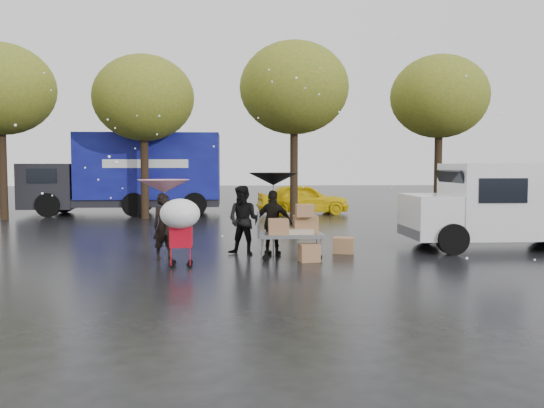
{
  "coord_description": "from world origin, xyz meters",
  "views": [
    {
      "loc": [
        -0.03,
        -13.3,
        2.19
      ],
      "look_at": [
        0.97,
        1.0,
        1.19
      ],
      "focal_mm": 38.0,
      "sensor_mm": 36.0,
      "label": 1
    }
  ],
  "objects": [
    {
      "name": "ground",
      "position": [
        0.0,
        0.0,
        0.0
      ],
      "size": [
        90.0,
        90.0,
        0.0
      ],
      "primitive_type": "plane",
      "color": "black",
      "rests_on": "ground"
    },
    {
      "name": "person_middle",
      "position": [
        0.25,
        0.49,
        0.84
      ],
      "size": [
        1.0,
        0.9,
        1.67
      ],
      "primitive_type": "imported",
      "rotation": [
        0.0,
        0.0,
        -0.41
      ],
      "color": "black",
      "rests_on": "ground"
    },
    {
      "name": "yellow_taxi",
      "position": [
        3.05,
        11.45,
        0.67
      ],
      "size": [
        4.09,
        1.96,
        1.35
      ],
      "primitive_type": "imported",
      "rotation": [
        0.0,
        0.0,
        1.66
      ],
      "color": "yellow",
      "rests_on": "ground"
    },
    {
      "name": "umbrella_pink",
      "position": [
        -1.58,
        -0.01,
        1.68
      ],
      "size": [
        1.2,
        1.2,
        1.83
      ],
      "color": "#4C4C4C",
      "rests_on": "ground"
    },
    {
      "name": "blue_truck",
      "position": [
        -4.41,
        11.99,
        1.76
      ],
      "size": [
        8.3,
        2.6,
        3.5
      ],
      "color": "#0D0B5F",
      "rests_on": "ground"
    },
    {
      "name": "shopping_cart",
      "position": [
        -1.11,
        -1.18,
        1.06
      ],
      "size": [
        0.84,
        0.84,
        1.46
      ],
      "color": "red",
      "rests_on": "ground"
    },
    {
      "name": "person_black",
      "position": [
        0.95,
        0.29,
        0.78
      ],
      "size": [
        0.99,
        0.67,
        1.57
      ],
      "primitive_type": "imported",
      "rotation": [
        0.0,
        0.0,
        2.8
      ],
      "color": "black",
      "rests_on": "ground"
    },
    {
      "name": "vendor_cart",
      "position": [
        1.41,
        -0.21,
        0.73
      ],
      "size": [
        1.52,
        0.8,
        1.27
      ],
      "color": "slate",
      "rests_on": "ground"
    },
    {
      "name": "box_ground_near",
      "position": [
        1.7,
        -0.6,
        0.2
      ],
      "size": [
        0.49,
        0.42,
        0.4
      ],
      "primitive_type": "cube",
      "rotation": [
        0.0,
        0.0,
        0.16
      ],
      "color": "brown",
      "rests_on": "ground"
    },
    {
      "name": "person_pink",
      "position": [
        -1.58,
        -0.01,
        0.76
      ],
      "size": [
        0.66,
        0.57,
        1.52
      ],
      "primitive_type": "imported",
      "rotation": [
        0.0,
        0.0,
        0.47
      ],
      "color": "black",
      "rests_on": "ground"
    },
    {
      "name": "box_ground_far",
      "position": [
        2.7,
        0.55,
        0.19
      ],
      "size": [
        0.58,
        0.51,
        0.39
      ],
      "primitive_type": "cube",
      "rotation": [
        0.0,
        0.0,
        -0.27
      ],
      "color": "brown",
      "rests_on": "ground"
    },
    {
      "name": "white_van",
      "position": [
        7.09,
        1.06,
        1.16
      ],
      "size": [
        4.91,
        2.18,
        2.2
      ],
      "color": "silver",
      "rests_on": "ground"
    },
    {
      "name": "umbrella_black",
      "position": [
        0.95,
        0.29,
        1.83
      ],
      "size": [
        1.19,
        1.19,
        1.98
      ],
      "color": "#4C4C4C",
      "rests_on": "ground"
    },
    {
      "name": "tree_row",
      "position": [
        -0.47,
        10.0,
        5.02
      ],
      "size": [
        21.6,
        4.4,
        7.12
      ],
      "color": "black",
      "rests_on": "ground"
    }
  ]
}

